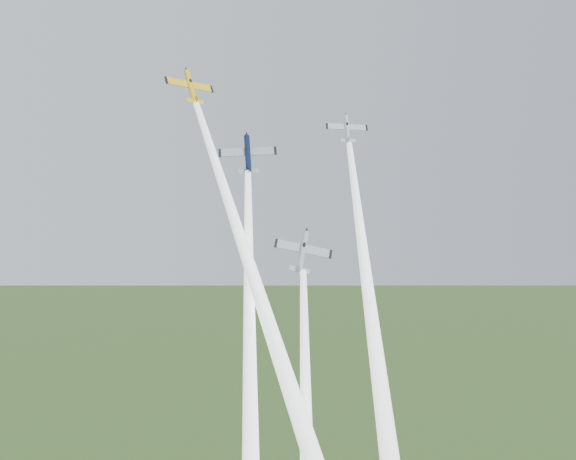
% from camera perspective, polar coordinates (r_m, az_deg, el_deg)
% --- Properties ---
extents(plane_yellow, '(8.53, 6.85, 8.02)m').
position_cam_1_polar(plane_yellow, '(112.09, -7.69, 11.15)').
color(plane_yellow, yellow).
extents(smoke_trail_yellow, '(9.63, 37.19, 57.02)m').
position_cam_1_polar(smoke_trail_yellow, '(94.37, -2.17, -5.51)').
color(smoke_trail_yellow, white).
extents(plane_navy, '(9.88, 8.60, 8.45)m').
position_cam_1_polar(plane_navy, '(108.00, -3.20, 6.00)').
color(plane_navy, '#0B1532').
extents(smoke_trail_navy, '(16.33, 37.00, 58.97)m').
position_cam_1_polar(smoke_trail_navy, '(90.47, -3.01, -13.10)').
color(smoke_trail_navy, white).
extents(plane_silver_right, '(8.34, 6.62, 6.73)m').
position_cam_1_polar(plane_silver_right, '(121.68, 4.70, 7.99)').
color(plane_silver_right, silver).
extents(smoke_trail_silver_right, '(12.93, 31.59, 49.20)m').
position_cam_1_polar(smoke_trail_silver_right, '(105.02, 6.43, -5.43)').
color(smoke_trail_silver_right, white).
extents(plane_silver_low, '(11.11, 8.05, 9.41)m').
position_cam_1_polar(plane_silver_low, '(104.74, 1.18, -1.72)').
color(plane_silver_low, '#AAB2B8').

